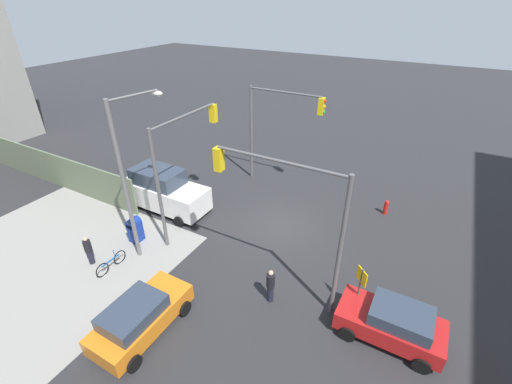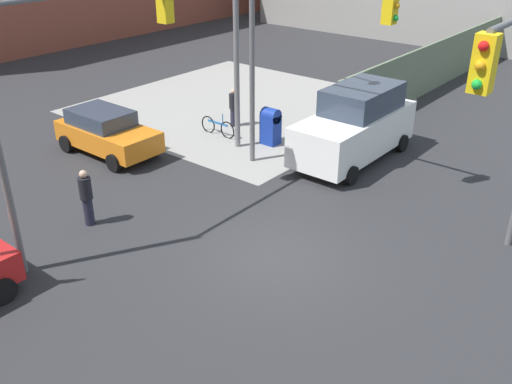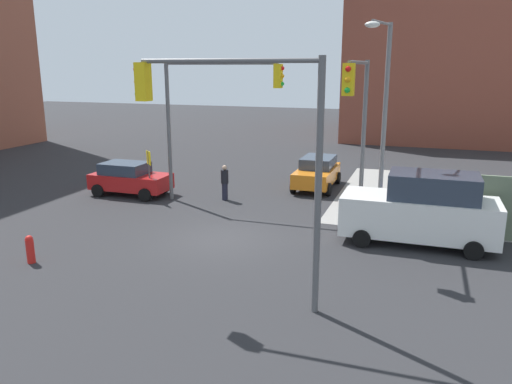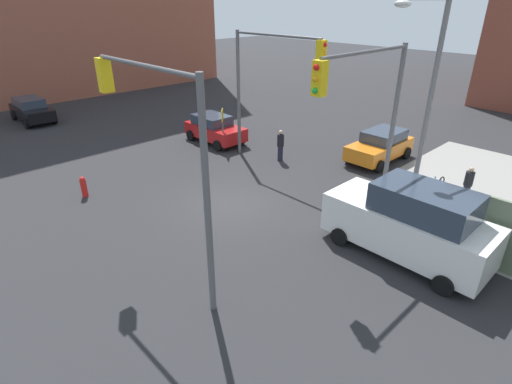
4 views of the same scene
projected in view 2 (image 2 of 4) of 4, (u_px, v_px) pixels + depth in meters
The scene contains 12 objects.
ground_plane at pixel (275, 257), 14.89m from camera, with size 120.00×120.00×0.00m, color #28282B.
sidewalk_corner at pixel (239, 106), 26.21m from camera, with size 12.00×12.00×0.01m, color gray.
construction_fence at pixel (449, 59), 29.16m from camera, with size 21.56×0.12×2.40m, color #607056.
traffic_signal_nw_corner at pixel (72, 71), 13.74m from camera, with size 5.67×0.36×6.50m.
traffic_signal_ne_corner at pixel (301, 38), 17.38m from camera, with size 0.36×5.17×6.50m.
street_lamp_corner at pixel (242, 21), 19.41m from camera, with size 0.85×2.63×8.00m.
mailbox_blue at pixel (271, 125), 21.67m from camera, with size 0.56×0.64×1.43m.
sedan_orange at pixel (106, 132), 20.80m from camera, with size 2.02×4.10×1.62m.
van_white_delivery at pixel (356, 125), 20.18m from camera, with size 5.40×2.32×2.62m.
pedestrian_crossing at pixel (234, 107), 23.42m from camera, with size 0.36×0.36×1.59m.
pedestrian_waiting at pixel (86, 197), 16.05m from camera, with size 0.36×0.36×1.70m.
bicycle_leaning_on_fence at pixel (218, 127), 22.68m from camera, with size 0.05×1.75×0.97m.
Camera 2 is at (-10.04, -7.54, 8.21)m, focal length 40.00 mm.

